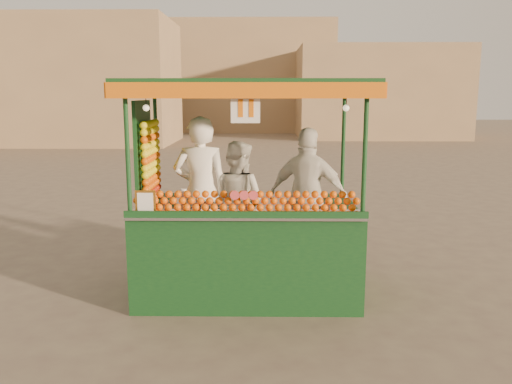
{
  "coord_description": "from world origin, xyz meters",
  "views": [
    {
      "loc": [
        0.5,
        -6.48,
        2.41
      ],
      "look_at": [
        0.42,
        -0.26,
        1.26
      ],
      "focal_mm": 36.9,
      "sensor_mm": 36.0,
      "label": 1
    }
  ],
  "objects_px": {
    "juice_cart": "(242,228)",
    "vendor_middle": "(237,202)",
    "vendor_right": "(308,197)",
    "vendor_left": "(201,192)"
  },
  "relations": [
    {
      "from": "vendor_middle",
      "to": "vendor_left",
      "type": "bearing_deg",
      "value": 45.48
    },
    {
      "from": "vendor_middle",
      "to": "vendor_right",
      "type": "distance_m",
      "value": 0.9
    },
    {
      "from": "juice_cart",
      "to": "vendor_middle",
      "type": "xyz_separation_m",
      "value": [
        -0.07,
        0.41,
        0.23
      ]
    },
    {
      "from": "juice_cart",
      "to": "vendor_right",
      "type": "bearing_deg",
      "value": 22.5
    },
    {
      "from": "vendor_left",
      "to": "vendor_right",
      "type": "distance_m",
      "value": 1.33
    },
    {
      "from": "juice_cart",
      "to": "vendor_right",
      "type": "xyz_separation_m",
      "value": [
        0.82,
        0.34,
        0.32
      ]
    },
    {
      "from": "vendor_middle",
      "to": "vendor_right",
      "type": "height_order",
      "value": "vendor_right"
    },
    {
      "from": "vendor_left",
      "to": "vendor_right",
      "type": "relative_size",
      "value": 1.08
    },
    {
      "from": "vendor_left",
      "to": "vendor_right",
      "type": "height_order",
      "value": "vendor_left"
    },
    {
      "from": "vendor_right",
      "to": "vendor_middle",
      "type": "bearing_deg",
      "value": 15.24
    }
  ]
}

